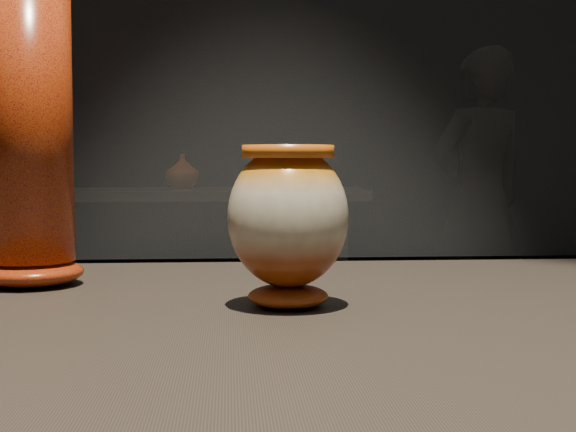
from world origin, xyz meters
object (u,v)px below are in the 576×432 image
object	(u,v)px
main_vase	(288,219)
visitor	(479,199)
back_shelf	(168,241)
tall_vase	(28,128)

from	to	relation	value
main_vase	visitor	world-z (taller)	visitor
back_shelf	visitor	size ratio (longest dim) A/B	1.20
back_shelf	main_vase	bearing A→B (deg)	-83.62
main_vase	visitor	bearing A→B (deg)	69.52
main_vase	back_shelf	distance (m)	3.36
back_shelf	visitor	distance (m)	1.72
tall_vase	visitor	bearing A→B (deg)	64.50
tall_vase	back_shelf	distance (m)	3.19
back_shelf	visitor	world-z (taller)	visitor
tall_vase	back_shelf	world-z (taller)	tall_vase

